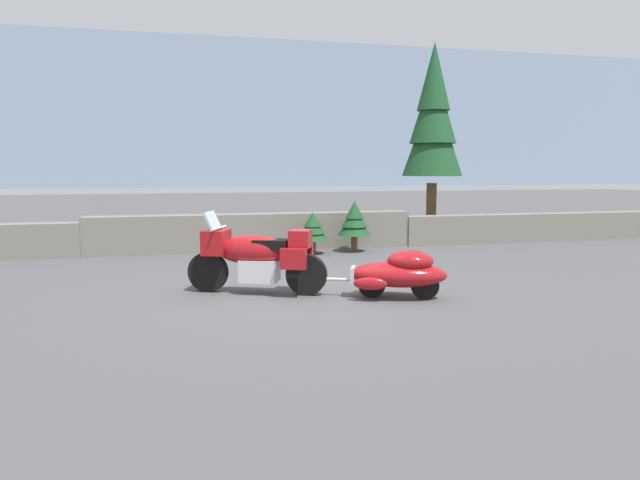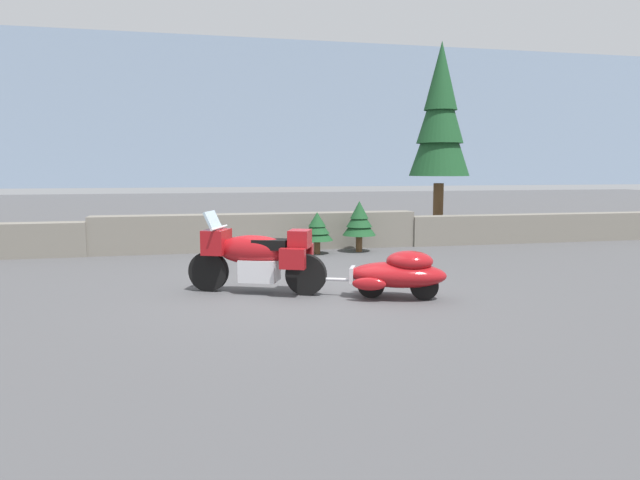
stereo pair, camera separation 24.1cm
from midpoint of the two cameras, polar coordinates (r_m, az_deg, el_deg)
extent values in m
plane|color=#4C4C4F|center=(9.44, -1.58, -5.32)|extent=(80.00, 80.00, 0.00)
cube|color=slate|center=(14.49, -5.57, 0.81)|extent=(8.00, 0.59, 0.91)
cube|color=slate|center=(17.31, 21.77, 1.13)|extent=(8.00, 0.51, 0.77)
cube|color=#7F93AD|center=(104.44, -11.84, 10.18)|extent=(240.00, 80.00, 16.00)
cylinder|color=black|center=(9.75, -10.22, -3.06)|extent=(0.66, 0.39, 0.66)
cylinder|color=black|center=(9.29, -0.64, -3.44)|extent=(0.66, 0.39, 0.66)
cube|color=silver|center=(9.46, -5.26, -2.97)|extent=(0.72, 0.64, 0.36)
ellipsoid|color=maroon|center=(9.44, -5.86, -0.97)|extent=(1.28, 0.88, 0.48)
cube|color=maroon|center=(9.62, -9.45, -0.16)|extent=(0.54, 0.62, 0.40)
cube|color=#9EB7C6|center=(9.60, -9.77, 1.80)|extent=(0.35, 0.48, 0.34)
cube|color=black|center=(9.35, -4.11, -0.42)|extent=(0.66, 0.55, 0.16)
cube|color=maroon|center=(9.23, -1.26, 0.13)|extent=(0.45, 0.49, 0.28)
cube|color=maroon|center=(8.98, -1.96, -1.86)|extent=(0.43, 0.30, 0.32)
cube|color=maroon|center=(9.56, -1.18, -1.32)|extent=(0.43, 0.30, 0.32)
cylinder|color=silver|center=(9.58, -9.19, 1.20)|extent=(0.31, 0.66, 0.04)
cylinder|color=silver|center=(9.69, -9.97, -1.61)|extent=(0.26, 0.16, 0.54)
cylinder|color=black|center=(9.17, 5.81, -4.31)|extent=(0.44, 0.27, 0.44)
cylinder|color=black|center=(9.14, 10.98, -4.44)|extent=(0.44, 0.27, 0.44)
ellipsoid|color=maroon|center=(9.12, 8.41, -3.40)|extent=(1.65, 1.22, 0.40)
ellipsoid|color=maroon|center=(9.08, 9.57, -2.06)|extent=(0.88, 0.80, 0.32)
cube|color=silver|center=(9.18, 3.96, -3.40)|extent=(0.18, 0.32, 0.24)
ellipsoid|color=maroon|center=(8.85, 5.64, -4.33)|extent=(0.53, 0.33, 0.20)
ellipsoid|color=maroon|center=(9.47, 5.97, -3.58)|extent=(0.53, 0.33, 0.20)
cylinder|color=silver|center=(9.24, 1.55, -3.87)|extent=(0.66, 0.32, 0.05)
cylinder|color=brown|center=(17.05, 11.94, 2.80)|extent=(0.29, 0.29, 1.60)
cone|color=#194723|center=(17.04, 12.13, 10.45)|extent=(1.71, 1.71, 2.53)
cone|color=#194723|center=(17.11, 12.20, 13.00)|extent=(1.32, 1.32, 2.22)
cone|color=#194723|center=(17.20, 12.27, 15.53)|extent=(0.94, 0.94, 1.90)
cylinder|color=brown|center=(13.78, 0.22, -0.78)|extent=(0.15, 0.15, 0.29)
cone|color=#194723|center=(13.73, 0.22, 0.92)|extent=(0.77, 0.77, 0.46)
cone|color=#194723|center=(13.72, 0.22, 1.48)|extent=(0.59, 0.59, 0.40)
cone|color=#194723|center=(13.71, 0.22, 2.06)|extent=(0.42, 0.42, 0.34)
cylinder|color=brown|center=(14.19, 4.35, -0.43)|extent=(0.16, 0.16, 0.36)
cone|color=#194723|center=(14.13, 4.37, 1.61)|extent=(0.82, 0.82, 0.57)
cone|color=#194723|center=(14.12, 4.37, 2.30)|extent=(0.63, 0.63, 0.49)
cone|color=#194723|center=(14.10, 4.38, 2.99)|extent=(0.45, 0.45, 0.42)
camera|label=1|loc=(0.12, -89.28, 0.09)|focal=32.51mm
camera|label=2|loc=(0.12, 90.72, -0.09)|focal=32.51mm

